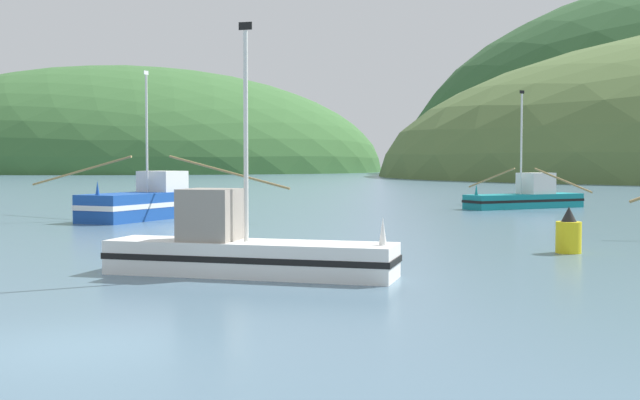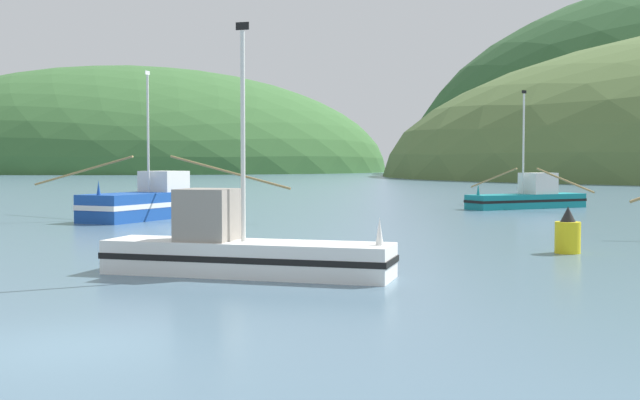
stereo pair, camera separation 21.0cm
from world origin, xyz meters
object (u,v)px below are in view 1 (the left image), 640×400
object	(u,v)px
fishing_boat_blue	(152,202)
fishing_boat_teal	(527,197)
channel_buoy	(569,234)
fishing_boat_white	(244,250)

from	to	relation	value
fishing_boat_blue	fishing_boat_teal	xyz separation A→B (m)	(21.47, 10.75, -0.14)
fishing_boat_teal	channel_buoy	world-z (taller)	fishing_boat_teal
fishing_boat_blue	channel_buoy	size ratio (longest dim) A/B	10.14
fishing_boat_white	fishing_boat_teal	world-z (taller)	fishing_boat_teal
fishing_boat_white	fishing_boat_teal	bearing A→B (deg)	78.50
fishing_boat_white	fishing_boat_teal	size ratio (longest dim) A/B	0.81
fishing_boat_blue	fishing_boat_teal	world-z (taller)	fishing_boat_blue
channel_buoy	fishing_boat_teal	bearing A→B (deg)	82.66
fishing_boat_blue	fishing_boat_white	xyz separation A→B (m)	(8.45, -20.49, -0.19)
fishing_boat_blue	fishing_boat_white	bearing A→B (deg)	43.21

